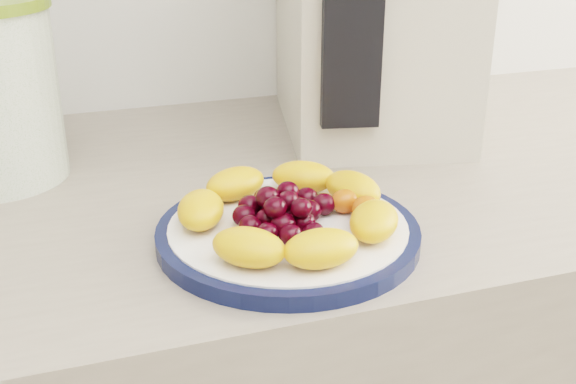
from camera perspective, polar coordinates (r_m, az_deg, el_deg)
name	(u,v)px	position (r m, az deg, el deg)	size (l,w,h in m)	color
plate_rim	(288,234)	(0.67, 0.00, -3.32)	(0.24, 0.24, 0.01)	#0E1639
plate_face	(288,233)	(0.67, 0.00, -3.24)	(0.22, 0.22, 0.02)	white
fruit_plate	(293,209)	(0.66, 0.41, -1.31)	(0.21, 0.21, 0.04)	orange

